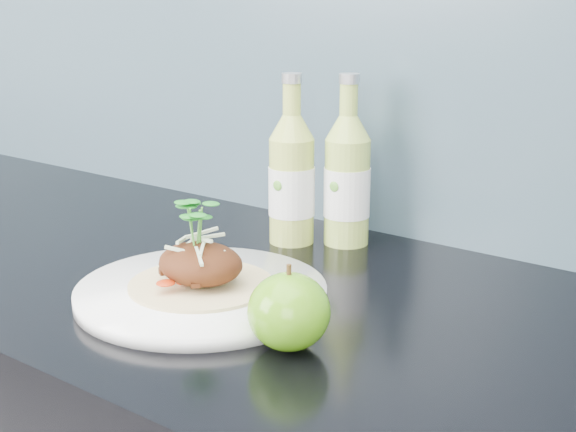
% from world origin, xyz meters
% --- Properties ---
extents(dinner_plate, '(0.32, 0.32, 0.02)m').
position_xyz_m(dinner_plate, '(-0.02, 1.62, 0.91)').
color(dinner_plate, white).
rests_on(dinner_plate, kitchen_counter).
extents(pork_taco, '(0.17, 0.17, 0.10)m').
position_xyz_m(pork_taco, '(-0.02, 1.62, 0.95)').
color(pork_taco, tan).
rests_on(pork_taco, dinner_plate).
extents(green_apple, '(0.11, 0.11, 0.09)m').
position_xyz_m(green_apple, '(0.14, 1.58, 0.94)').
color(green_apple, '#368C0F').
rests_on(green_apple, kitchen_counter).
extents(cider_bottle_left, '(0.08, 0.08, 0.24)m').
position_xyz_m(cider_bottle_left, '(-0.07, 1.86, 0.99)').
color(cider_bottle_left, '#B4C652').
rests_on(cider_bottle_left, kitchen_counter).
extents(cider_bottle_right, '(0.07, 0.07, 0.24)m').
position_xyz_m(cider_bottle_right, '(-0.00, 1.90, 0.99)').
color(cider_bottle_right, '#ABC753').
rests_on(cider_bottle_right, kitchen_counter).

